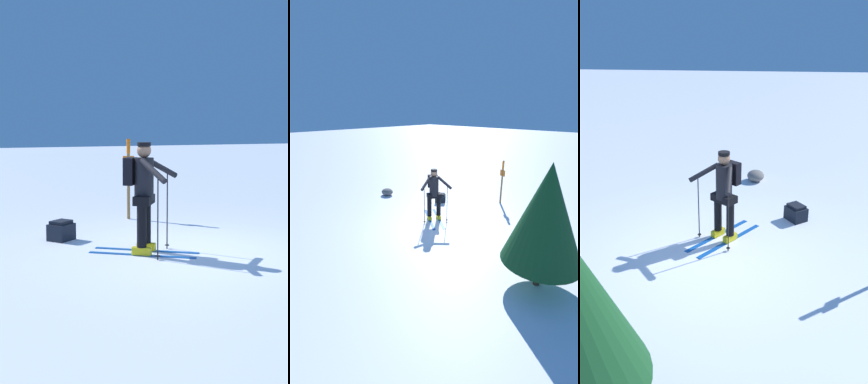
% 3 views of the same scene
% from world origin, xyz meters
% --- Properties ---
extents(ground_plane, '(80.00, 80.00, 0.00)m').
position_xyz_m(ground_plane, '(0.00, 0.00, 0.00)').
color(ground_plane, white).
extents(skier, '(1.64, 1.32, 1.75)m').
position_xyz_m(skier, '(0.58, -0.13, 1.00)').
color(skier, '#144C9E').
rests_on(skier, ground_plane).
extents(dropped_backpack, '(0.53, 0.52, 0.35)m').
position_xyz_m(dropped_backpack, '(1.57, -1.54, 0.17)').
color(dropped_backpack, black).
rests_on(dropped_backpack, ground_plane).
extents(trail_marker, '(0.24, 0.09, 1.72)m').
position_xyz_m(trail_marker, '(-0.28, -3.10, 1.03)').
color(trail_marker, olive).
rests_on(trail_marker, ground_plane).
extents(rock_boulder, '(0.54, 0.46, 0.30)m').
position_xyz_m(rock_boulder, '(3.83, -0.56, 0.15)').
color(rock_boulder, slate).
rests_on(rock_boulder, ground_plane).
extents(pine_tree, '(1.62, 1.62, 2.69)m').
position_xyz_m(pine_tree, '(-3.42, 0.86, 1.64)').
color(pine_tree, '#4C331E').
rests_on(pine_tree, ground_plane).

